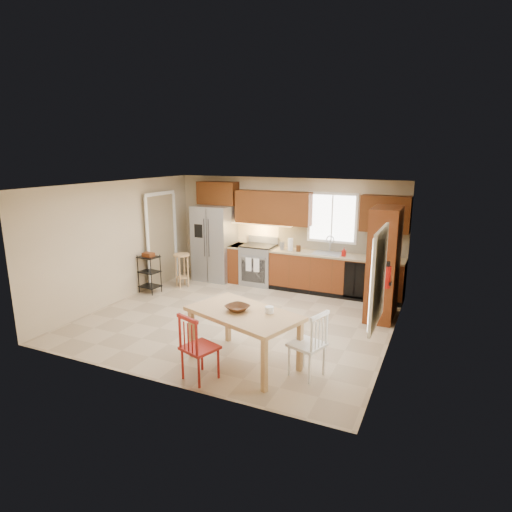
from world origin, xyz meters
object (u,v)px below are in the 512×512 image
object	(u,v)px
bar_stool	(182,270)
range_stove	(259,265)
table_jar	(269,311)
table_bowl	(237,311)
utility_cart	(150,274)
fire_extinguisher	(387,277)
pantry	(384,264)
refrigerator	(215,243)
chair_red	(200,346)
chair_white	(307,343)
soap_bottle	(344,252)
dining_table	(244,338)

from	to	relation	value
bar_stool	range_stove	bearing A→B (deg)	9.87
range_stove	table_jar	distance (m)	4.04
table_bowl	utility_cart	size ratio (longest dim) A/B	0.38
table_bowl	utility_cart	xyz separation A→B (m)	(-3.27, 2.12, -0.38)
table_bowl	fire_extinguisher	bearing A→B (deg)	42.04
range_stove	pantry	xyz separation A→B (m)	(2.98, -0.99, 0.59)
refrigerator	fire_extinguisher	world-z (taller)	refrigerator
range_stove	fire_extinguisher	distance (m)	3.83
chair_red	table_bowl	size ratio (longest dim) A/B	2.90
chair_white	table_jar	bearing A→B (deg)	103.09
fire_extinguisher	utility_cart	bearing A→B (deg)	175.08
refrigerator	soap_bottle	distance (m)	3.18
table_jar	bar_stool	bearing A→B (deg)	141.09
bar_stool	table_jar	bearing A→B (deg)	-60.10
utility_cart	dining_table	bearing A→B (deg)	-25.49
refrigerator	range_stove	bearing A→B (deg)	2.99
refrigerator	dining_table	distance (m)	4.50
pantry	chair_white	size ratio (longest dim) A/B	2.18
chair_red	bar_stool	size ratio (longest dim) A/B	1.24
range_stove	dining_table	world-z (taller)	range_stove
chair_white	table_jar	distance (m)	0.69
soap_bottle	fire_extinguisher	distance (m)	2.27
chair_white	utility_cart	size ratio (longest dim) A/B	1.11
bar_stool	utility_cart	size ratio (longest dim) A/B	0.90
range_stove	bar_stool	size ratio (longest dim) A/B	1.18
range_stove	table_bowl	world-z (taller)	range_stove
pantry	fire_extinguisher	world-z (taller)	pantry
pantry	bar_stool	size ratio (longest dim) A/B	2.70
table_bowl	chair_red	bearing A→B (deg)	-110.86
dining_table	utility_cart	distance (m)	3.98
pantry	table_jar	size ratio (longest dim) A/B	14.34
soap_bottle	table_bowl	xyz separation A→B (m)	(-0.71, -3.62, -0.19)
refrigerator	bar_stool	size ratio (longest dim) A/B	2.34
refrigerator	chair_red	size ratio (longest dim) A/B	1.89
fire_extinguisher	table_jar	world-z (taller)	fire_extinguisher
chair_white	pantry	bearing A→B (deg)	5.40
soap_bottle	table_jar	distance (m)	3.53
fire_extinguisher	chair_white	distance (m)	1.92
refrigerator	range_stove	size ratio (longest dim) A/B	1.98
chair_red	utility_cart	size ratio (longest dim) A/B	1.11
chair_white	table_jar	size ratio (longest dim) A/B	6.56
soap_bottle	utility_cart	distance (m)	4.29
chair_white	bar_stool	xyz separation A→B (m)	(-3.91, 2.73, -0.09)
refrigerator	soap_bottle	bearing A→B (deg)	-0.45
range_stove	table_bowl	bearing A→B (deg)	-70.38
range_stove	dining_table	bearing A→B (deg)	-68.99
fire_extinguisher	table_jar	bearing A→B (deg)	-131.61
pantry	table_bowl	world-z (taller)	pantry
chair_white	table_bowl	size ratio (longest dim) A/B	2.90
refrigerator	dining_table	world-z (taller)	refrigerator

